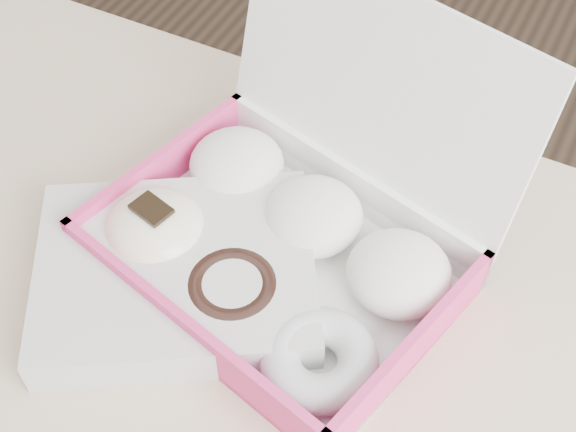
% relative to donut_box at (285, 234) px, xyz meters
% --- Properties ---
extents(donut_box, '(0.40, 0.37, 0.24)m').
position_rel_donut_box_xyz_m(donut_box, '(0.00, 0.00, 0.00)').
color(donut_box, white).
rests_on(donut_box, table).
extents(newspapers, '(0.33, 0.32, 0.04)m').
position_rel_donut_box_xyz_m(newspapers, '(-0.08, -0.08, -0.02)').
color(newspapers, beige).
rests_on(newspapers, table).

